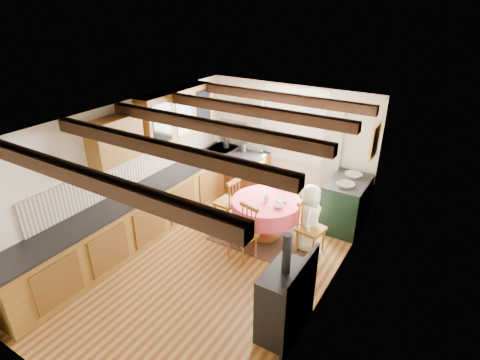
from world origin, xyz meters
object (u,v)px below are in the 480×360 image
Objects in this scene: chair_right at (311,227)px; chair_near at (242,234)px; chair_left at (227,200)px; child_far at (286,196)px; cast_iron_stove at (285,286)px; cup at (266,199)px; child_right at (309,218)px; aga_range at (346,203)px; dining_table at (266,218)px.

chair_near is at bearing 138.97° from chair_right.
child_far is (0.88, 0.69, 0.03)m from chair_left.
chair_right reaches higher than chair_near.
cast_iron_stove is 13.86× the size of cup.
cast_iron_stove is at bearing -178.96° from child_right.
aga_range is 1.01× the size of child_far.
aga_range is (1.94, 1.07, -0.00)m from chair_left.
child_far is (-1.17, 2.53, -0.23)m from cast_iron_stove.
child_far is at bearing 133.14° from chair_left.
chair_right reaches higher than cup.
cast_iron_stove reaches higher than cup.
aga_range is 2.92m from cast_iron_stove.
chair_right is 0.81× the size of child_right.
cast_iron_stove is at bearing -56.08° from cup.
chair_right is 1.10m from child_far.
cup is at bearing -134.57° from aga_range.
chair_left is (-0.83, 0.01, 0.12)m from dining_table.
chair_left is 0.81× the size of child_right.
child_right reaches higher than cup.
child_right reaches higher than chair_near.
child_far is at bearing 87.03° from cup.
chair_left reaches higher than cup.
dining_table is 2.23m from cast_iron_stove.
cup is at bearing 97.64° from child_far.
cup is (-1.20, 1.79, 0.03)m from cast_iron_stove.
chair_left is 2.21m from aga_range.
dining_table is 0.81× the size of cast_iron_stove.
cast_iron_stove is at bearing 125.36° from child_far.
chair_left is 0.99× the size of chair_right.
child_far is 0.98m from child_right.
cast_iron_stove is (1.24, -1.05, 0.28)m from chair_near.
cup is (-1.09, -1.11, 0.30)m from aga_range.
chair_left is 0.93× the size of aga_range.
chair_left is at bearing 138.14° from cast_iron_stove.
child_right is at bearing 96.71° from chair_left.
chair_near is 2.17m from aga_range.
chair_near is 0.98× the size of chair_left.
dining_table is 1.17× the size of child_far.
chair_left is at bearing 97.69° from chair_right.
chair_left is 1.62m from child_right.
dining_table is 1.25× the size of chair_right.
dining_table is 1.55m from aga_range.
chair_right is at bearing -1.85° from dining_table.
aga_range is at bearing -149.92° from child_far.
chair_near is (-0.02, -0.77, 0.11)m from dining_table.
chair_near is at bearing -121.44° from aga_range.
cast_iron_stove is (1.22, -1.82, 0.38)m from dining_table.
child_right reaches higher than aga_range.
chair_left is 0.64× the size of cast_iron_stove.
child_right is at bearing 50.69° from chair_right.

